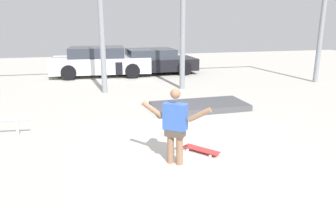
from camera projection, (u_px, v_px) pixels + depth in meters
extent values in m
plane|color=#B2ADA3|center=(189.00, 149.00, 6.93)|extent=(36.00, 36.00, 0.00)
cylinder|color=#8C664C|center=(171.00, 146.00, 6.20)|extent=(0.13, 0.13, 0.69)
cylinder|color=#8C664C|center=(180.00, 147.00, 6.13)|extent=(0.13, 0.13, 0.69)
cube|color=#4C4238|center=(175.00, 132.00, 6.09)|extent=(0.41, 0.38, 0.15)
cube|color=#3359B2|center=(175.00, 116.00, 6.01)|extent=(0.47, 0.42, 0.50)
sphere|color=#8C664C|center=(175.00, 94.00, 5.90)|extent=(0.19, 0.19, 0.19)
cylinder|color=#8C664C|center=(152.00, 109.00, 6.16)|extent=(0.42, 0.34, 0.31)
cylinder|color=#8C664C|center=(199.00, 115.00, 5.82)|extent=(0.42, 0.34, 0.31)
cube|color=red|center=(201.00, 149.00, 6.73)|extent=(0.67, 0.74, 0.01)
cylinder|color=silver|center=(215.00, 153.00, 6.67)|extent=(0.06, 0.06, 0.05)
cylinder|color=silver|center=(210.00, 156.00, 6.50)|extent=(0.06, 0.06, 0.05)
cylinder|color=silver|center=(193.00, 147.00, 6.97)|extent=(0.06, 0.06, 0.05)
cylinder|color=silver|center=(188.00, 150.00, 6.81)|extent=(0.06, 0.06, 0.05)
cube|color=#47474C|center=(199.00, 106.00, 9.91)|extent=(2.90, 1.44, 0.18)
cylinder|color=#B7BABF|center=(17.00, 128.00, 7.68)|extent=(0.07, 0.07, 0.38)
cylinder|color=gray|center=(101.00, 21.00, 11.44)|extent=(0.20, 0.20, 5.12)
cylinder|color=gray|center=(183.00, 21.00, 12.09)|extent=(0.20, 0.20, 5.12)
cylinder|color=gray|center=(322.00, 20.00, 13.41)|extent=(0.20, 0.20, 5.12)
cube|color=white|center=(101.00, 64.00, 15.39)|extent=(4.63, 2.13, 0.71)
cube|color=#2D333D|center=(97.00, 52.00, 15.21)|extent=(2.59, 1.84, 0.46)
cylinder|color=black|center=(130.00, 65.00, 16.51)|extent=(0.68, 0.27, 0.67)
cylinder|color=black|center=(133.00, 71.00, 14.82)|extent=(0.68, 0.27, 0.67)
cylinder|color=black|center=(73.00, 67.00, 16.07)|extent=(0.68, 0.27, 0.67)
cylinder|color=black|center=(69.00, 73.00, 14.38)|extent=(0.68, 0.27, 0.67)
cube|color=black|center=(154.00, 64.00, 16.02)|extent=(4.15, 2.09, 0.56)
cube|color=#2D333D|center=(151.00, 54.00, 15.84)|extent=(2.32, 1.83, 0.46)
cylinder|color=black|center=(173.00, 63.00, 17.23)|extent=(0.69, 0.26, 0.67)
cylinder|color=black|center=(184.00, 68.00, 15.58)|extent=(0.69, 0.26, 0.67)
cylinder|color=black|center=(126.00, 65.00, 16.53)|extent=(0.69, 0.26, 0.67)
cylinder|color=black|center=(133.00, 71.00, 14.87)|extent=(0.69, 0.26, 0.67)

